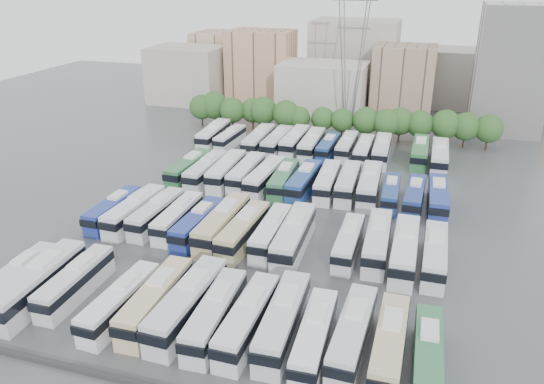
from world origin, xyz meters
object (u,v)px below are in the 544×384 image
(bus_r2_s10, at_px, (370,185))
(bus_r3_s6, at_px, (312,144))
(bus_r3_s5, at_px, (295,141))
(bus_r3_s12, at_px, (420,152))
(bus_r2_s3, at_px, (226,170))
(bus_r2_s8, at_px, (327,181))
(bus_r3_s4, at_px, (277,142))
(bus_r0_s11, at_px, (352,334))
(bus_r1_s7, at_px, (271,232))
(bus_r0_s5, at_px, (156,300))
(bus_r3_s1, at_px, (230,138))
(bus_r1_s11, at_px, (377,241))
(apartment_tower, at_px, (511,69))
(bus_r2_s1, at_px, (189,168))
(bus_r3_s0, at_px, (214,134))
(bus_r3_s8, at_px, (347,146))
(bus_r2_s12, at_px, (414,196))
(bus_r0_s10, at_px, (314,337))
(bus_r0_s0, at_px, (19,276))
(bus_r0_s9, at_px, (283,320))
(bus_r2_s11, at_px, (391,193))
(bus_r1_s8, at_px, (294,236))
(bus_r2_s9, at_px, (348,183))
(bus_r0_s7, at_px, (215,314))
(bus_r1_s12, at_px, (405,250))
(bus_r1_s2, at_px, (157,213))
(bus_r3_s3, at_px, (259,141))
(bus_r2_s6, at_px, (284,180))
(bus_r1_s0, at_px, (113,210))
(bus_r1_s4, at_px, (198,224))
(bus_r0_s8, at_px, (248,319))
(bus_r1_s3, at_px, (178,217))
(bus_r2_s2, at_px, (206,170))
(bus_r1_s13, at_px, (435,254))
(bus_r0_s4, at_px, (120,302))
(bus_r2_s13, at_px, (438,198))
(bus_r3_s9, at_px, (364,150))
(bus_r2_s5, at_px, (265,177))
(electricity_pylon, at_px, (353,40))
(bus_r1_s1, at_px, (134,211))
(bus_r1_s6, at_px, (243,231))
(bus_r2_s7, at_px, (304,181))
(bus_r1_s10, at_px, (348,242))
(bus_r0_s6, at_px, (188,303))

(bus_r2_s10, relative_size, bus_r3_s6, 1.03)
(bus_r3_s5, xyz_separation_m, bus_r3_s12, (23.18, 0.38, -0.01))
(bus_r2_s3, distance_m, bus_r2_s8, 16.73)
(bus_r3_s4, bearing_deg, bus_r0_s11, -65.74)
(bus_r1_s7, distance_m, bus_r2_s3, 22.87)
(bus_r0_s5, bearing_deg, bus_r3_s1, 102.35)
(bus_r1_s11, distance_m, bus_r3_s5, 40.75)
(apartment_tower, bearing_deg, bus_r2_s10, -116.54)
(bus_r3_s6, bearing_deg, bus_r2_s1, -133.29)
(bus_r3_s0, height_order, bus_r3_s8, bus_r3_s0)
(bus_r2_s12, height_order, bus_r3_s8, bus_r3_s8)
(bus_r3_s5, bearing_deg, bus_r3_s6, -14.17)
(bus_r0_s5, xyz_separation_m, bus_r0_s10, (16.49, -0.73, -0.13))
(bus_r2_s1, xyz_separation_m, bus_r3_s5, (13.00, 19.18, 0.07))
(bus_r0_s0, relative_size, bus_r0_s5, 0.89)
(bus_r2_s8, relative_size, bus_r3_s4, 0.95)
(bus_r0_s9, relative_size, bus_r2_s11, 1.18)
(bus_r1_s8, bearing_deg, bus_r2_s9, 78.69)
(bus_r0_s7, bearing_deg, apartment_tower, 66.14)
(bus_r3_s4, bearing_deg, bus_r1_s12, -52.73)
(bus_r1_s7, bearing_deg, bus_r1_s2, 176.31)
(bus_r1_s11, relative_size, bus_r3_s3, 0.96)
(bus_r3_s1, relative_size, bus_r3_s12, 0.86)
(bus_r2_s6, bearing_deg, bus_r1_s0, -141.49)
(bus_r1_s4, bearing_deg, bus_r0_s8, -51.06)
(bus_r1_s3, bearing_deg, bus_r2_s2, 100.55)
(bus_r1_s13, bearing_deg, bus_r0_s4, -147.45)
(bus_r0_s7, bearing_deg, bus_r0_s9, 5.35)
(bus_r0_s4, height_order, bus_r1_s12, bus_r1_s12)
(bus_r1_s4, distance_m, bus_r2_s13, 34.71)
(bus_r2_s6, xyz_separation_m, bus_r3_s9, (9.97, 18.45, -0.07))
(bus_r1_s4, relative_size, bus_r2_s13, 0.95)
(bus_r3_s1, bearing_deg, bus_r2_s8, -33.99)
(bus_r2_s5, relative_size, bus_r3_s6, 0.98)
(bus_r2_s8, bearing_deg, bus_r0_s4, -112.21)
(electricity_pylon, bearing_deg, bus_r2_s3, -110.05)
(bus_r0_s0, bearing_deg, bus_r0_s5, -1.11)
(bus_r0_s7, height_order, bus_r3_s9, bus_r0_s7)
(bus_r2_s6, height_order, bus_r2_s11, bus_r2_s6)
(bus_r1_s1, xyz_separation_m, bus_r1_s6, (16.32, -1.20, 0.02))
(apartment_tower, xyz_separation_m, bus_r0_s0, (-55.57, -81.93, -11.29))
(bus_r1_s11, height_order, bus_r3_s12, bus_r3_s12)
(bus_r0_s8, distance_m, bus_r2_s7, 35.58)
(bus_r0_s11, height_order, bus_r3_s9, bus_r0_s11)
(bus_r1_s6, height_order, bus_r1_s7, bus_r1_s6)
(electricity_pylon, distance_m, bus_r1_s13, 61.56)
(bus_r3_s9, bearing_deg, bus_r1_s10, -85.38)
(bus_r0_s6, bearing_deg, bus_r3_s9, 81.24)
(bus_r0_s4, bearing_deg, bus_r0_s11, 6.52)
(apartment_tower, xyz_separation_m, bus_r1_s12, (-15.84, -64.05, -10.99))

